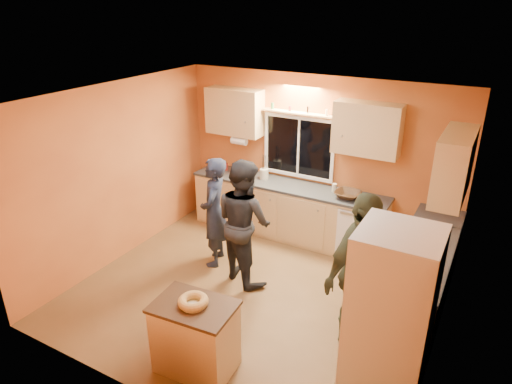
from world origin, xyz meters
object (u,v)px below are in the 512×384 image
Objects in this scene: island at (196,336)px; person_right at (359,271)px; person_center at (244,221)px; refrigerator at (390,317)px; person_left at (214,212)px.

person_right is (1.31, 1.23, 0.51)m from island.
person_right reaches higher than island.
refrigerator is at bearing 178.47° from person_center.
person_center is 0.95× the size of person_right.
person_center is (-0.43, 1.73, 0.46)m from island.
person_left reaches higher than island.
island is 0.48× the size of person_right.
person_right is (2.31, -0.64, 0.10)m from person_left.
person_left is 2.40m from person_right.
person_center is at bearing 93.91° from person_right.
refrigerator is at bearing 45.23° from person_left.
island is at bearing 7.21° from person_left.
person_left is 0.89× the size of person_right.
person_right reaches higher than person_left.
refrigerator is 3.05m from person_left.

